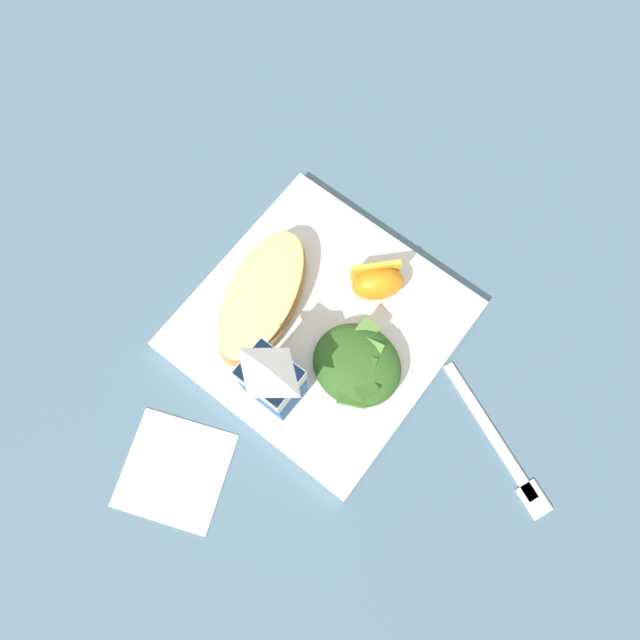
# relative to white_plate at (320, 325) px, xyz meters

# --- Properties ---
(ground) EXTENTS (3.00, 3.00, 0.00)m
(ground) POSITION_rel_white_plate_xyz_m (0.00, 0.00, -0.01)
(ground) COLOR slate
(white_plate) EXTENTS (0.28, 0.28, 0.02)m
(white_plate) POSITION_rel_white_plate_xyz_m (0.00, 0.00, 0.00)
(white_plate) COLOR white
(white_plate) RESTS_ON ground
(cheesy_pizza_bread) EXTENTS (0.12, 0.18, 0.04)m
(cheesy_pizza_bread) POSITION_rel_white_plate_xyz_m (0.07, 0.02, 0.03)
(cheesy_pizza_bread) COLOR #B77F42
(cheesy_pizza_bread) RESTS_ON white_plate
(green_salad_pile) EXTENTS (0.10, 0.10, 0.04)m
(green_salad_pile) POSITION_rel_white_plate_xyz_m (-0.07, 0.02, 0.03)
(green_salad_pile) COLOR #336023
(green_salad_pile) RESTS_ON white_plate
(milk_carton) EXTENTS (0.06, 0.04, 0.11)m
(milk_carton) POSITION_rel_white_plate_xyz_m (-0.01, 0.09, 0.07)
(milk_carton) COLOR #23569E
(milk_carton) RESTS_ON white_plate
(orange_wedge_front) EXTENTS (0.07, 0.07, 0.04)m
(orange_wedge_front) POSITION_rel_white_plate_xyz_m (-0.03, -0.07, 0.03)
(orange_wedge_front) COLOR orange
(orange_wedge_front) RESTS_ON white_plate
(paper_napkin) EXTENTS (0.14, 0.14, 0.00)m
(paper_napkin) POSITION_rel_white_plate_xyz_m (0.02, 0.23, -0.01)
(paper_napkin) COLOR white
(paper_napkin) RESTS_ON ground
(metal_fork) EXTENTS (0.18, 0.09, 0.01)m
(metal_fork) POSITION_rel_white_plate_xyz_m (-0.25, -0.01, -0.01)
(metal_fork) COLOR silver
(metal_fork) RESTS_ON ground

